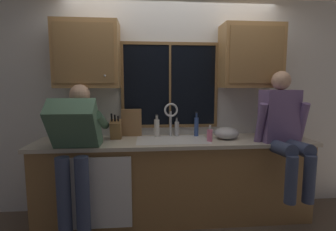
{
  "coord_description": "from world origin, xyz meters",
  "views": [
    {
      "loc": [
        -0.33,
        -3.11,
        1.55
      ],
      "look_at": [
        -0.08,
        -0.3,
        1.2
      ],
      "focal_mm": 27.45,
      "sensor_mm": 36.0,
      "label": 1
    }
  ],
  "objects_px": {
    "soap_dispenser": "(210,135)",
    "bottle_tall_clear": "(157,128)",
    "person_sitting_on_counter": "(284,126)",
    "knife_block": "(116,130)",
    "person_standing": "(76,145)",
    "bottle_amber_small": "(196,126)",
    "bottle_green_glass": "(177,128)",
    "mixing_bowl": "(226,133)",
    "cutting_board": "(132,123)"
  },
  "relations": [
    {
      "from": "bottle_amber_small",
      "to": "bottle_green_glass",
      "type": "bearing_deg",
      "value": 172.95
    },
    {
      "from": "person_standing",
      "to": "bottle_tall_clear",
      "type": "distance_m",
      "value": 0.95
    },
    {
      "from": "soap_dispenser",
      "to": "bottle_tall_clear",
      "type": "bearing_deg",
      "value": 153.2
    },
    {
      "from": "soap_dispenser",
      "to": "knife_block",
      "type": "bearing_deg",
      "value": 169.29
    },
    {
      "from": "person_standing",
      "to": "person_sitting_on_counter",
      "type": "height_order",
      "value": "person_sitting_on_counter"
    },
    {
      "from": "knife_block",
      "to": "soap_dispenser",
      "type": "relative_size",
      "value": 1.76
    },
    {
      "from": "soap_dispenser",
      "to": "bottle_green_glass",
      "type": "bearing_deg",
      "value": 135.75
    },
    {
      "from": "person_sitting_on_counter",
      "to": "bottle_amber_small",
      "type": "relative_size",
      "value": 4.33
    },
    {
      "from": "person_sitting_on_counter",
      "to": "mixing_bowl",
      "type": "distance_m",
      "value": 0.61
    },
    {
      "from": "knife_block",
      "to": "cutting_board",
      "type": "height_order",
      "value": "cutting_board"
    },
    {
      "from": "mixing_bowl",
      "to": "bottle_tall_clear",
      "type": "xyz_separation_m",
      "value": [
        -0.79,
        0.17,
        0.05
      ]
    },
    {
      "from": "cutting_board",
      "to": "bottle_amber_small",
      "type": "bearing_deg",
      "value": -2.43
    },
    {
      "from": "knife_block",
      "to": "bottle_green_glass",
      "type": "distance_m",
      "value": 0.72
    },
    {
      "from": "bottle_green_glass",
      "to": "bottle_amber_small",
      "type": "bearing_deg",
      "value": -7.05
    },
    {
      "from": "person_standing",
      "to": "soap_dispenser",
      "type": "height_order",
      "value": "person_standing"
    },
    {
      "from": "person_standing",
      "to": "bottle_tall_clear",
      "type": "height_order",
      "value": "person_standing"
    },
    {
      "from": "cutting_board",
      "to": "bottle_tall_clear",
      "type": "distance_m",
      "value": 0.3
    },
    {
      "from": "person_standing",
      "to": "cutting_board",
      "type": "bearing_deg",
      "value": 45.22
    },
    {
      "from": "person_standing",
      "to": "person_sitting_on_counter",
      "type": "bearing_deg",
      "value": 0.89
    },
    {
      "from": "knife_block",
      "to": "bottle_amber_small",
      "type": "bearing_deg",
      "value": 5.51
    },
    {
      "from": "bottle_amber_small",
      "to": "person_sitting_on_counter",
      "type": "bearing_deg",
      "value": -28.34
    },
    {
      "from": "cutting_board",
      "to": "mixing_bowl",
      "type": "xyz_separation_m",
      "value": [
        1.09,
        -0.2,
        -0.1
      ]
    },
    {
      "from": "person_sitting_on_counter",
      "to": "knife_block",
      "type": "relative_size",
      "value": 3.92
    },
    {
      "from": "cutting_board",
      "to": "person_sitting_on_counter",
      "type": "bearing_deg",
      "value": -16.76
    },
    {
      "from": "knife_block",
      "to": "bottle_tall_clear",
      "type": "height_order",
      "value": "knife_block"
    },
    {
      "from": "cutting_board",
      "to": "bottle_green_glass",
      "type": "height_order",
      "value": "cutting_board"
    },
    {
      "from": "knife_block",
      "to": "bottle_green_glass",
      "type": "bearing_deg",
      "value": 9.58
    },
    {
      "from": "mixing_bowl",
      "to": "bottle_amber_small",
      "type": "distance_m",
      "value": 0.36
    },
    {
      "from": "bottle_green_glass",
      "to": "bottle_tall_clear",
      "type": "distance_m",
      "value": 0.24
    },
    {
      "from": "cutting_board",
      "to": "bottle_green_glass",
      "type": "relative_size",
      "value": 1.49
    },
    {
      "from": "person_standing",
      "to": "soap_dispenser",
      "type": "bearing_deg",
      "value": 8.21
    },
    {
      "from": "cutting_board",
      "to": "bottle_green_glass",
      "type": "xyz_separation_m",
      "value": [
        0.54,
        -0.0,
        -0.07
      ]
    },
    {
      "from": "person_sitting_on_counter",
      "to": "mixing_bowl",
      "type": "xyz_separation_m",
      "value": [
        -0.52,
        0.28,
        -0.12
      ]
    },
    {
      "from": "mixing_bowl",
      "to": "bottle_amber_small",
      "type": "relative_size",
      "value": 0.94
    },
    {
      "from": "person_sitting_on_counter",
      "to": "mixing_bowl",
      "type": "relative_size",
      "value": 4.58
    },
    {
      "from": "cutting_board",
      "to": "soap_dispenser",
      "type": "xyz_separation_m",
      "value": [
        0.86,
        -0.32,
        -0.1
      ]
    },
    {
      "from": "mixing_bowl",
      "to": "soap_dispenser",
      "type": "bearing_deg",
      "value": -152.16
    },
    {
      "from": "knife_block",
      "to": "bottle_green_glass",
      "type": "height_order",
      "value": "knife_block"
    },
    {
      "from": "person_sitting_on_counter",
      "to": "bottle_amber_small",
      "type": "xyz_separation_m",
      "value": [
        -0.84,
        0.45,
        -0.06
      ]
    },
    {
      "from": "knife_block",
      "to": "cutting_board",
      "type": "bearing_deg",
      "value": 35.82
    },
    {
      "from": "mixing_bowl",
      "to": "bottle_green_glass",
      "type": "xyz_separation_m",
      "value": [
        -0.55,
        0.2,
        0.03
      ]
    },
    {
      "from": "knife_block",
      "to": "soap_dispenser",
      "type": "height_order",
      "value": "knife_block"
    },
    {
      "from": "person_standing",
      "to": "mixing_bowl",
      "type": "distance_m",
      "value": 1.63
    },
    {
      "from": "knife_block",
      "to": "bottle_tall_clear",
      "type": "distance_m",
      "value": 0.48
    },
    {
      "from": "soap_dispenser",
      "to": "bottle_amber_small",
      "type": "bearing_deg",
      "value": 107.59
    },
    {
      "from": "person_standing",
      "to": "bottle_amber_small",
      "type": "bearing_deg",
      "value": 20.68
    },
    {
      "from": "person_sitting_on_counter",
      "to": "soap_dispenser",
      "type": "relative_size",
      "value": 6.89
    },
    {
      "from": "person_standing",
      "to": "bottle_amber_small",
      "type": "height_order",
      "value": "person_standing"
    },
    {
      "from": "mixing_bowl",
      "to": "bottle_amber_small",
      "type": "xyz_separation_m",
      "value": [
        -0.31,
        0.17,
        0.06
      ]
    },
    {
      "from": "person_sitting_on_counter",
      "to": "knife_block",
      "type": "distance_m",
      "value": 1.82
    }
  ]
}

